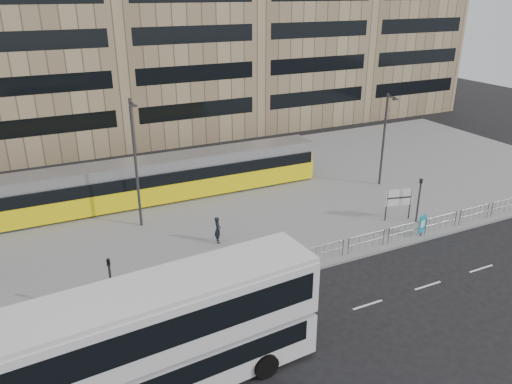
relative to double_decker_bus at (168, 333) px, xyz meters
name	(u,v)px	position (x,y,z in m)	size (l,w,h in m)	color
ground	(294,276)	(8.50, 5.06, -2.61)	(120.00, 120.00, 0.00)	black
plaza	(214,199)	(8.50, 17.06, -2.53)	(64.00, 24.00, 0.15)	gray
kerb	(293,274)	(8.50, 5.11, -2.53)	(64.00, 0.25, 0.17)	gray
building_row	(145,8)	(10.05, 39.33, 10.31)	(70.40, 18.40, 31.20)	maroon
pedestrian_barrier	(320,249)	(10.50, 5.56, -1.63)	(32.07, 0.07, 1.10)	gray
road_markings	(351,310)	(9.50, 1.06, -2.60)	(62.00, 0.12, 0.01)	white
double_decker_bus	(168,333)	(0.00, 0.00, 0.00)	(12.23, 3.72, 4.82)	silver
tram	(142,182)	(3.60, 18.61, -0.84)	(27.40, 2.96, 3.23)	yellow
station_sign	(399,199)	(18.36, 8.06, -0.93)	(1.87, 0.55, 2.20)	#2D2D30
ad_panel	(422,224)	(18.10, 5.46, -1.62)	(0.75, 0.30, 1.44)	#2D2D30
pedestrian	(218,230)	(6.15, 10.37, -1.60)	(0.62, 0.41, 1.71)	black
traffic_light_west	(111,280)	(-1.15, 5.56, -0.48)	(0.21, 0.24, 3.10)	#2D2D30
traffic_light_east	(419,195)	(19.29, 7.21, -0.48)	(0.18, 0.21, 3.10)	#2D2D30
lamp_post_west	(135,160)	(2.45, 14.78, 2.17)	(0.45, 1.04, 8.50)	#2D2D30
lamp_post_east	(384,136)	(21.60, 13.87, 1.57)	(0.45, 1.04, 7.33)	#2D2D30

